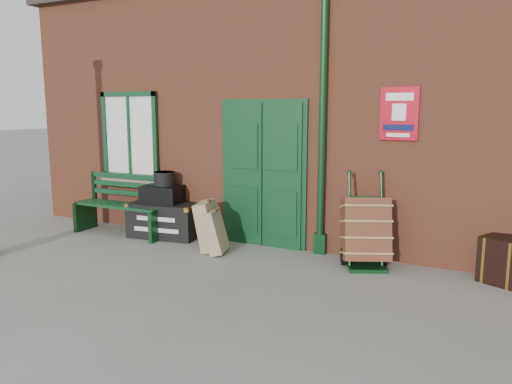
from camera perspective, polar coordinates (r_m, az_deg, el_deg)
The scene contains 9 objects.
ground at distance 6.50m, azimuth -2.56°, elevation -9.51°, with size 80.00×80.00×0.00m, color gray.
station_building at distance 9.34m, azimuth 8.11°, elevation 9.73°, with size 10.30×4.30×4.36m.
bench at distance 8.76m, azimuth -14.91°, elevation -1.26°, with size 1.69×0.54×1.04m.
houdini_trunk at distance 8.45m, azimuth -10.32°, elevation -3.13°, with size 1.14×0.63×0.57m, color black.
strongbox at distance 8.40m, azimuth -10.68°, elevation -0.24°, with size 0.63×0.46×0.29m, color black.
hatbox at distance 8.37m, azimuth -10.44°, elevation 1.51°, with size 0.34×0.34×0.23m, color black.
suitcase_back at distance 7.55m, azimuth -5.50°, elevation -3.85°, with size 0.21×0.52×0.73m, color tan.
suitcase_front at distance 7.39m, azimuth -4.73°, elevation -4.55°, with size 0.19×0.47×0.62m, color tan.
porter_trolley at distance 6.90m, azimuth 12.40°, elevation -4.39°, with size 0.83×0.85×1.26m.
Camera 1 is at (3.04, -5.33, 2.13)m, focal length 35.00 mm.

